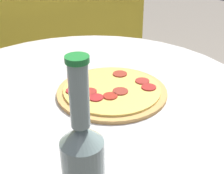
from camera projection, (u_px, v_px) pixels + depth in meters
The scene contains 3 objects.
table at pixel (89, 137), 0.96m from camera, with size 0.97×0.97×0.74m.
pizza at pixel (112, 91), 0.87m from camera, with size 0.31×0.31×0.02m.
beer_bottle at pixel (83, 169), 0.46m from camera, with size 0.06×0.06×0.28m.
Camera 1 is at (-0.37, -0.68, 1.17)m, focal length 50.00 mm.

